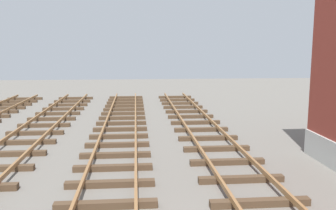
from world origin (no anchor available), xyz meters
The scene contains 0 objects.
Camera 1 is at (-1.89, -4.95, 3.85)m, focal length 38.84 mm.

